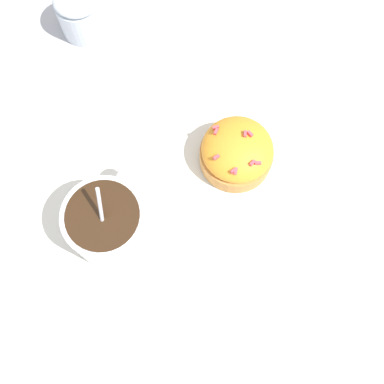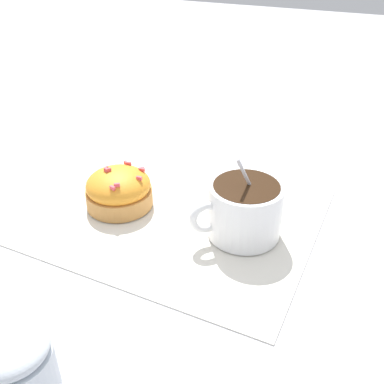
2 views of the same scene
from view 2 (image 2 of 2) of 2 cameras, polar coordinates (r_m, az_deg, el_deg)
The scene contains 5 objects.
ground_plane at distance 0.57m, azimuth -1.21°, elevation -2.96°, with size 3.00×3.00×0.00m, color #B2B2B7.
paper_napkin at distance 0.57m, azimuth -1.21°, elevation -2.83°, with size 0.34×0.31×0.00m.
coffee_cup at distance 0.52m, azimuth 6.62°, elevation -2.02°, with size 0.10×0.09×0.10m.
frosted_pastry at distance 0.58m, azimuth -9.28°, elevation 0.32°, with size 0.09×0.09×0.05m.
sugar_bowl at distance 0.39m, azimuth -21.49°, elevation -20.02°, with size 0.06×0.06×0.07m.
Camera 2 is at (0.20, -0.43, 0.33)m, focal length 42.00 mm.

